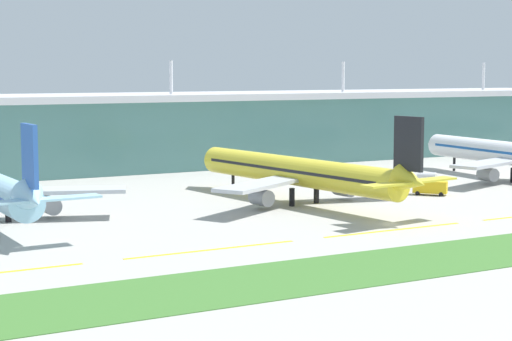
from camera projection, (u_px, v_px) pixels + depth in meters
The scene contains 7 objects.
ground_plane at pixel (391, 224), 151.73m from camera, with size 600.00×600.00×0.00m, color #A8A59E.
terminal_building at pixel (164, 130), 240.84m from camera, with size 288.00×34.00×29.50m.
airliner_center at pixel (300, 172), 174.44m from camera, with size 48.28×68.26×18.90m.
taxiway_stripe_mid_west at pixel (212, 250), 130.04m from camera, with size 28.00×0.70×0.04m, color yellow.
taxiway_stripe_centre at pixel (394, 230), 146.14m from camera, with size 28.00×0.70×0.04m, color yellow.
grass_verge at pixel (497, 251), 129.20m from camera, with size 300.00×18.00×0.10m, color #3D702D.
fuel_truck at pixel (429, 185), 187.33m from camera, with size 6.73×7.11×4.95m.
Camera 1 is at (-92.14, -120.29, 26.66)m, focal length 60.87 mm.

